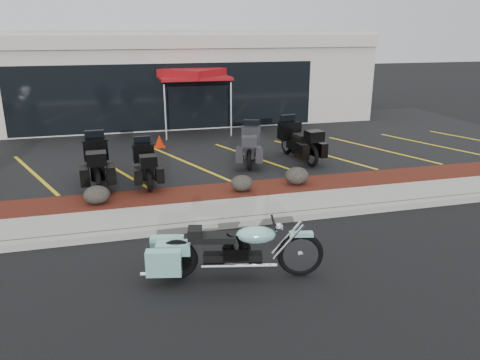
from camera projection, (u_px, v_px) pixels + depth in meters
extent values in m
plane|color=black|center=(231.00, 245.00, 9.24)|extent=(90.00, 90.00, 0.00)
cube|color=gray|center=(221.00, 224.00, 10.04)|extent=(24.00, 0.25, 0.15)
cube|color=gray|center=(215.00, 212.00, 10.68)|extent=(24.00, 1.20, 0.15)
cube|color=#340E0B|center=(205.00, 195.00, 11.79)|extent=(24.00, 1.20, 0.16)
cube|color=black|center=(177.00, 146.00, 16.76)|extent=(26.00, 9.60, 0.15)
cube|color=#9C968D|center=(158.00, 75.00, 21.96)|extent=(18.00, 8.00, 4.00)
cube|color=black|center=(168.00, 97.00, 18.45)|extent=(12.00, 0.06, 2.60)
cube|color=#9C968D|center=(165.00, 42.00, 17.78)|extent=(18.00, 0.30, 0.50)
ellipsoid|color=black|center=(97.00, 195.00, 10.93)|extent=(0.61, 0.51, 0.43)
ellipsoid|color=black|center=(242.00, 183.00, 11.80)|extent=(0.57, 0.47, 0.40)
ellipsoid|color=black|center=(297.00, 176.00, 12.30)|extent=(0.64, 0.54, 0.46)
cone|color=#FC2F08|center=(159.00, 141.00, 16.19)|extent=(0.42, 0.42, 0.44)
cylinder|color=silver|center=(160.00, 112.00, 17.17)|extent=(0.06, 0.06, 2.03)
cylinder|color=silver|center=(227.00, 111.00, 17.40)|extent=(0.06, 0.06, 2.03)
cylinder|color=silver|center=(164.00, 102.00, 19.51)|extent=(0.06, 0.06, 2.03)
cylinder|color=silver|center=(223.00, 101.00, 19.74)|extent=(0.06, 0.06, 2.03)
cube|color=maroon|center=(192.00, 77.00, 18.11)|extent=(3.03, 3.03, 0.11)
cube|color=maroon|center=(192.00, 73.00, 18.06)|extent=(2.71, 2.71, 0.31)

